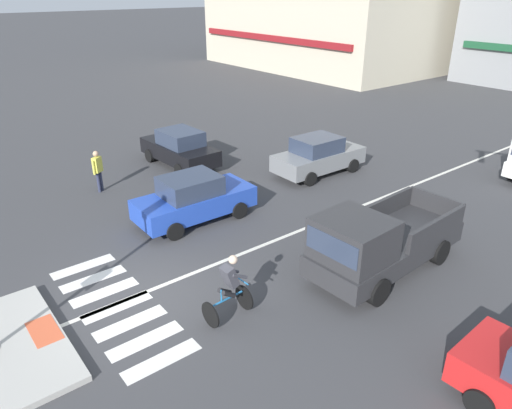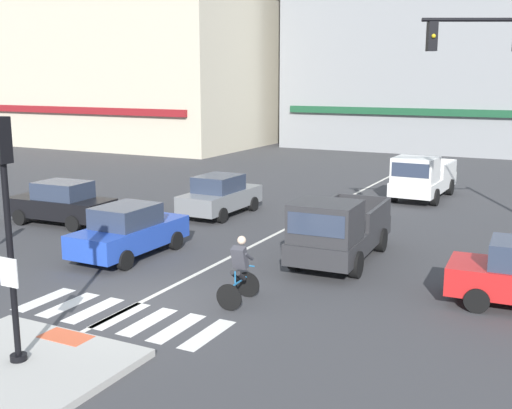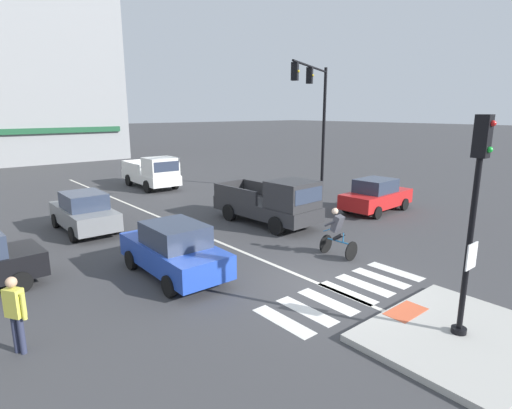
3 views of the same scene
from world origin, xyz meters
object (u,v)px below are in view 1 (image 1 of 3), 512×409
Objects in this scene: car_black_cross_left at (180,148)px; cyclist at (229,287)px; pickup_truck_charcoal_eastbound_mid at (377,243)px; car_blue_westbound_near at (194,199)px; pedestrian_at_curb_left at (98,168)px; car_grey_westbound_far at (318,156)px.

car_black_cross_left is 2.48× the size of cyclist.
pickup_truck_charcoal_eastbound_mid is 3.09× the size of cyclist.
car_blue_westbound_near is 4.75m from pedestrian_at_curb_left.
car_black_cross_left is 6.17m from car_grey_westbound_far.
car_black_cross_left is at bearing 156.22° from cyclist.
cyclist reaches higher than pedestrian_at_curb_left.
pedestrian_at_curb_left is at bearing 177.09° from cyclist.
cyclist reaches higher than car_black_cross_left.
car_grey_westbound_far is at bearing 123.00° from cyclist.
car_blue_westbound_near is at bearing -159.88° from pickup_truck_charcoal_eastbound_mid.
pickup_truck_charcoal_eastbound_mid reaches higher than car_blue_westbound_near.
car_grey_westbound_far is at bearing 42.25° from car_black_cross_left.
pedestrian_at_curb_left is at bearing -80.89° from car_black_cross_left.
cyclist reaches higher than car_grey_westbound_far.
car_blue_westbound_near is 0.79× the size of pickup_truck_charcoal_eastbound_mid.
pedestrian_at_curb_left reaches higher than car_blue_westbound_near.
pickup_truck_charcoal_eastbound_mid is (6.58, -4.33, 0.17)m from car_grey_westbound_far.
pickup_truck_charcoal_eastbound_mid is at bearing 20.12° from car_blue_westbound_near.
car_grey_westbound_far is 9.04m from pedestrian_at_curb_left.
pickup_truck_charcoal_eastbound_mid reaches higher than pedestrian_at_curb_left.
car_black_cross_left is 11.11m from cyclist.
cyclist is at bearing -22.46° from car_blue_westbound_near.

